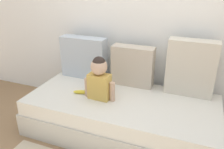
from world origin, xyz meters
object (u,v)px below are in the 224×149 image
toddler (99,78)px  banana (81,92)px  throw_pillow_center (133,66)px  throw_pillow_right (191,68)px  couch (121,116)px  throw_pillow_left (84,57)px

toddler → banana: toddler is taller
throw_pillow_center → throw_pillow_right: 0.62m
couch → throw_pillow_right: throw_pillow_right is taller
toddler → banana: size_ratio=2.64×
throw_pillow_left → throw_pillow_right: throw_pillow_right is taller
throw_pillow_center → throw_pillow_right: (0.61, 0.00, 0.07)m
throw_pillow_left → toddler: 0.59m
throw_pillow_center → banana: size_ratio=2.76×
toddler → couch: bearing=19.0°
banana → toddler: bearing=-3.4°
toddler → throw_pillow_left: bearing=132.6°
couch → toddler: 0.49m
throw_pillow_center → throw_pillow_left: bearing=180.0°
throw_pillow_left → throw_pillow_right: 1.23m
throw_pillow_center → couch: bearing=-90.0°
couch → throw_pillow_center: bearing=90.0°
toddler → throw_pillow_right: bearing=27.8°
throw_pillow_left → throw_pillow_right: bearing=0.0°
throw_pillow_center → toddler: 0.48m
couch → toddler: (-0.21, -0.07, 0.44)m
couch → toddler: toddler is taller
throw_pillow_left → toddler: (0.40, -0.43, -0.02)m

